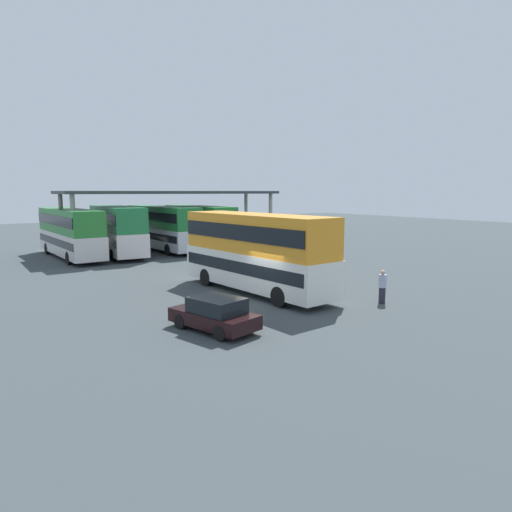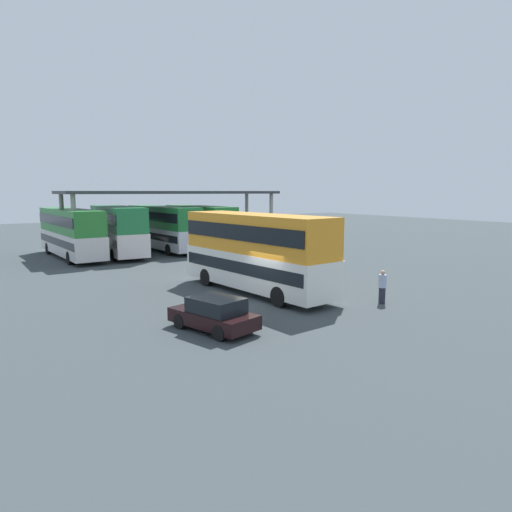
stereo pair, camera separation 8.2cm
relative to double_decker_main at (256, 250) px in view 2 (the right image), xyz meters
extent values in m
plane|color=#394144|center=(-0.94, -2.44, -2.33)|extent=(140.00, 140.00, 0.00)
cube|color=white|center=(0.00, -0.01, -1.05)|extent=(3.29, 10.48, 1.88)
cube|color=orange|center=(0.00, -0.01, 0.91)|extent=(3.20, 10.27, 2.03)
cube|color=black|center=(0.00, -0.01, -0.82)|extent=(3.30, 10.07, 0.64)
cube|color=black|center=(0.00, -0.01, 1.01)|extent=(3.30, 10.07, 0.81)
cube|color=black|center=(-0.38, 5.08, -0.76)|extent=(2.15, 0.26, 1.13)
cube|color=orange|center=(-0.38, 5.08, 0.14)|extent=(1.77, 0.21, 0.36)
cylinder|color=black|center=(-1.38, 3.09, -1.83)|extent=(0.35, 1.02, 1.00)
cylinder|color=black|center=(0.90, 3.26, -1.83)|extent=(0.35, 1.02, 1.00)
cylinder|color=black|center=(-0.90, -3.29, -1.83)|extent=(0.35, 1.02, 1.00)
cylinder|color=black|center=(1.38, -3.12, -1.83)|extent=(0.35, 1.02, 1.00)
cube|color=black|center=(-5.27, -4.73, -1.84)|extent=(2.51, 3.97, 0.55)
cube|color=black|center=(-5.23, -4.90, -1.27)|extent=(1.98, 2.34, 0.58)
cylinder|color=black|center=(-6.28, -3.80, -2.03)|extent=(0.34, 0.63, 0.60)
cylinder|color=black|center=(-4.82, -3.44, -2.03)|extent=(0.34, 0.63, 0.60)
cylinder|color=black|center=(-5.72, -6.02, -2.03)|extent=(0.34, 0.63, 0.60)
cylinder|color=black|center=(-4.26, -5.65, -2.03)|extent=(0.34, 0.63, 0.60)
cube|color=silver|center=(-5.24, 19.37, -1.10)|extent=(2.80, 11.63, 1.77)
cube|color=#287C32|center=(-5.24, 19.37, 0.74)|extent=(2.72, 11.40, 1.91)
cube|color=black|center=(-5.24, 19.37, -0.89)|extent=(2.82, 11.17, 0.60)
cube|color=black|center=(-5.24, 19.37, 0.83)|extent=(2.82, 11.17, 0.77)
cube|color=black|center=(-5.42, 25.09, -0.84)|extent=(2.07, 0.17, 1.06)
cube|color=orange|center=(-5.42, 25.09, 0.01)|extent=(1.70, 0.13, 0.36)
cylinder|color=black|center=(-6.45, 22.92, -1.83)|extent=(0.31, 1.01, 1.00)
cylinder|color=black|center=(-4.26, 22.99, -1.83)|extent=(0.31, 1.01, 1.00)
cylinder|color=black|center=(-6.22, 15.76, -1.83)|extent=(0.31, 1.01, 1.00)
cylinder|color=black|center=(-4.03, 15.83, -1.83)|extent=(0.31, 1.01, 1.00)
cube|color=silver|center=(-1.60, 18.62, -1.06)|extent=(3.25, 10.36, 1.85)
cube|color=#1E743E|center=(-1.60, 18.62, 0.86)|extent=(3.16, 10.15, 2.00)
cube|color=black|center=(-1.60, 18.62, -0.84)|extent=(3.25, 9.96, 0.63)
cube|color=black|center=(-1.60, 18.62, 0.96)|extent=(3.25, 9.96, 0.80)
cube|color=black|center=(-1.24, 23.66, -0.78)|extent=(2.15, 0.25, 1.11)
cube|color=orange|center=(-1.24, 23.66, 0.10)|extent=(1.77, 0.21, 0.36)
cylinder|color=black|center=(-2.51, 21.86, -1.83)|extent=(0.35, 1.02, 1.00)
cylinder|color=black|center=(-0.23, 21.70, -1.83)|extent=(0.35, 1.02, 1.00)
cylinder|color=black|center=(-2.96, 15.55, -1.83)|extent=(0.35, 1.02, 1.00)
cylinder|color=black|center=(-0.68, 15.39, -1.83)|extent=(0.35, 1.02, 1.00)
cube|color=silver|center=(2.93, 19.52, -1.08)|extent=(3.04, 10.92, 1.80)
cube|color=#1E6F32|center=(2.93, 19.52, 0.79)|extent=(2.95, 10.70, 1.95)
cube|color=black|center=(2.93, 19.52, -0.87)|extent=(3.05, 10.49, 0.61)
cube|color=black|center=(2.93, 19.52, 0.89)|extent=(3.05, 10.49, 0.78)
cube|color=black|center=(2.66, 24.86, -0.81)|extent=(2.13, 0.21, 1.08)
cube|color=orange|center=(2.66, 24.86, 0.05)|extent=(1.75, 0.17, 0.36)
cylinder|color=black|center=(1.63, 22.81, -1.83)|extent=(0.33, 1.01, 1.00)
cylinder|color=black|center=(3.89, 22.92, -1.83)|extent=(0.33, 1.01, 1.00)
cylinder|color=black|center=(1.97, 16.12, -1.83)|extent=(0.33, 1.01, 1.00)
cylinder|color=black|center=(4.22, 16.23, -1.83)|extent=(0.33, 1.01, 1.00)
cube|color=silver|center=(6.33, 18.77, -1.08)|extent=(2.61, 10.31, 1.80)
cube|color=#21772D|center=(6.33, 18.77, 0.79)|extent=(2.54, 10.10, 1.95)
cube|color=black|center=(6.33, 18.77, -0.87)|extent=(2.65, 9.90, 0.61)
cube|color=black|center=(6.33, 18.77, 0.89)|extent=(2.65, 9.90, 0.78)
cube|color=black|center=(6.27, 23.86, -0.81)|extent=(2.13, 0.12, 1.08)
cube|color=orange|center=(6.27, 23.86, 0.05)|extent=(1.75, 0.10, 0.36)
cylinder|color=black|center=(5.16, 21.94, -1.83)|extent=(0.29, 1.00, 1.00)
cylinder|color=black|center=(7.42, 21.97, -1.83)|extent=(0.29, 1.00, 1.00)
cylinder|color=black|center=(5.23, 15.57, -1.83)|extent=(0.29, 1.00, 1.00)
cylinder|color=black|center=(7.49, 15.59, -1.83)|extent=(0.29, 1.00, 1.00)
cube|color=#33353A|center=(3.76, 18.75, 3.04)|extent=(19.85, 5.99, 0.25)
cylinder|color=#9E9B93|center=(13.08, 20.89, 0.29)|extent=(0.36, 0.36, 5.25)
cylinder|color=#9E9B93|center=(13.02, 16.36, 0.29)|extent=(0.36, 0.36, 5.25)
cylinder|color=#9E9B93|center=(-5.49, 21.13, 0.29)|extent=(0.36, 0.36, 5.25)
cylinder|color=#9E9B93|center=(-5.55, 16.61, 0.29)|extent=(0.36, 0.36, 5.25)
cylinder|color=#262633|center=(3.69, -5.58, -1.93)|extent=(0.32, 0.32, 0.80)
cylinder|color=#9FAACA|center=(3.69, -5.58, -1.22)|extent=(0.38, 0.38, 0.63)
sphere|color=tan|center=(3.69, -5.58, -0.79)|extent=(0.22, 0.22, 0.22)
camera|label=1|loc=(-13.79, -20.05, 3.12)|focal=31.95mm
camera|label=2|loc=(-13.72, -20.09, 3.12)|focal=31.95mm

